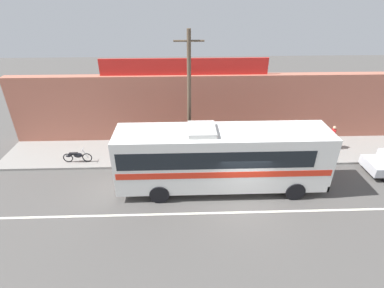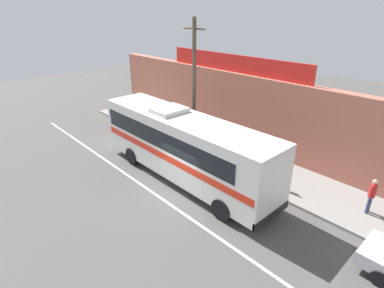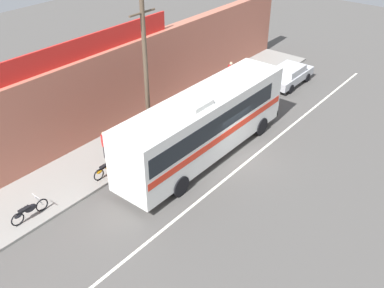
{
  "view_description": "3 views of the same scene",
  "coord_description": "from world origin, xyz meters",
  "px_view_note": "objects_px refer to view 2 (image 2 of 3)",
  "views": [
    {
      "loc": [
        -3.11,
        -11.91,
        10.19
      ],
      "look_at": [
        -2.61,
        2.52,
        2.18
      ],
      "focal_mm": 27.21,
      "sensor_mm": 36.0,
      "label": 1
    },
    {
      "loc": [
        9.88,
        -8.2,
        8.58
      ],
      "look_at": [
        -1.52,
        2.38,
        1.59
      ],
      "focal_mm": 28.26,
      "sensor_mm": 36.0,
      "label": 2
    },
    {
      "loc": [
        -16.6,
        -10.45,
        13.07
      ],
      "look_at": [
        -1.9,
        1.47,
        1.09
      ],
      "focal_mm": 40.83,
      "sensor_mm": 36.0,
      "label": 3
    }
  ],
  "objects_px": {
    "motorcycle_blue": "(168,134)",
    "pedestrian_near_shop": "(246,149)",
    "motorcycle_red": "(137,118)",
    "pedestrian_by_curb": "(189,127)",
    "utility_pole": "(194,89)",
    "intercity_bus": "(183,144)",
    "pedestrian_far_left": "(372,194)"
  },
  "relations": [
    {
      "from": "motorcycle_blue",
      "to": "pedestrian_near_shop",
      "type": "bearing_deg",
      "value": 9.51
    },
    {
      "from": "motorcycle_red",
      "to": "pedestrian_by_curb",
      "type": "bearing_deg",
      "value": 10.51
    },
    {
      "from": "utility_pole",
      "to": "motorcycle_blue",
      "type": "relative_size",
      "value": 4.26
    },
    {
      "from": "motorcycle_red",
      "to": "pedestrian_near_shop",
      "type": "bearing_deg",
      "value": 4.34
    },
    {
      "from": "motorcycle_blue",
      "to": "utility_pole",
      "type": "bearing_deg",
      "value": -3.84
    },
    {
      "from": "utility_pole",
      "to": "motorcycle_red",
      "type": "distance_m",
      "value": 8.07
    },
    {
      "from": "motorcycle_red",
      "to": "motorcycle_blue",
      "type": "relative_size",
      "value": 0.97
    },
    {
      "from": "intercity_bus",
      "to": "motorcycle_red",
      "type": "distance_m",
      "value": 9.31
    },
    {
      "from": "intercity_bus",
      "to": "pedestrian_near_shop",
      "type": "height_order",
      "value": "intercity_bus"
    },
    {
      "from": "motorcycle_blue",
      "to": "pedestrian_by_curb",
      "type": "distance_m",
      "value": 1.57
    },
    {
      "from": "intercity_bus",
      "to": "utility_pole",
      "type": "distance_m",
      "value": 3.62
    },
    {
      "from": "utility_pole",
      "to": "pedestrian_by_curb",
      "type": "distance_m",
      "value": 4.01
    },
    {
      "from": "utility_pole",
      "to": "motorcycle_red",
      "type": "height_order",
      "value": "utility_pole"
    },
    {
      "from": "motorcycle_blue",
      "to": "pedestrian_by_curb",
      "type": "height_order",
      "value": "pedestrian_by_curb"
    },
    {
      "from": "motorcycle_red",
      "to": "pedestrian_near_shop",
      "type": "distance_m",
      "value": 10.35
    },
    {
      "from": "motorcycle_red",
      "to": "utility_pole",
      "type": "bearing_deg",
      "value": -3.28
    },
    {
      "from": "pedestrian_far_left",
      "to": "intercity_bus",
      "type": "bearing_deg",
      "value": -154.3
    },
    {
      "from": "motorcycle_red",
      "to": "pedestrian_by_curb",
      "type": "relative_size",
      "value": 1.14
    },
    {
      "from": "motorcycle_blue",
      "to": "pedestrian_far_left",
      "type": "bearing_deg",
      "value": 6.32
    },
    {
      "from": "utility_pole",
      "to": "motorcycle_blue",
      "type": "bearing_deg",
      "value": 176.16
    },
    {
      "from": "intercity_bus",
      "to": "pedestrian_far_left",
      "type": "relative_size",
      "value": 6.63
    },
    {
      "from": "motorcycle_red",
      "to": "pedestrian_far_left",
      "type": "relative_size",
      "value": 1.08
    },
    {
      "from": "motorcycle_red",
      "to": "pedestrian_near_shop",
      "type": "height_order",
      "value": "pedestrian_near_shop"
    },
    {
      "from": "pedestrian_near_shop",
      "to": "pedestrian_far_left",
      "type": "height_order",
      "value": "pedestrian_near_shop"
    },
    {
      "from": "intercity_bus",
      "to": "pedestrian_far_left",
      "type": "height_order",
      "value": "intercity_bus"
    },
    {
      "from": "motorcycle_blue",
      "to": "pedestrian_near_shop",
      "type": "height_order",
      "value": "pedestrian_near_shop"
    },
    {
      "from": "utility_pole",
      "to": "motorcycle_blue",
      "type": "xyz_separation_m",
      "value": [
        -2.83,
        0.19,
        -3.74
      ]
    },
    {
      "from": "utility_pole",
      "to": "pedestrian_far_left",
      "type": "height_order",
      "value": "utility_pole"
    },
    {
      "from": "pedestrian_far_left",
      "to": "utility_pole",
      "type": "bearing_deg",
      "value": -170.79
    },
    {
      "from": "motorcycle_blue",
      "to": "pedestrian_by_curb",
      "type": "xyz_separation_m",
      "value": [
        0.9,
        1.19,
        0.5
      ]
    },
    {
      "from": "intercity_bus",
      "to": "motorcycle_red",
      "type": "bearing_deg",
      "value": 162.58
    },
    {
      "from": "pedestrian_far_left",
      "to": "motorcycle_red",
      "type": "bearing_deg",
      "value": -176.03
    }
  ]
}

